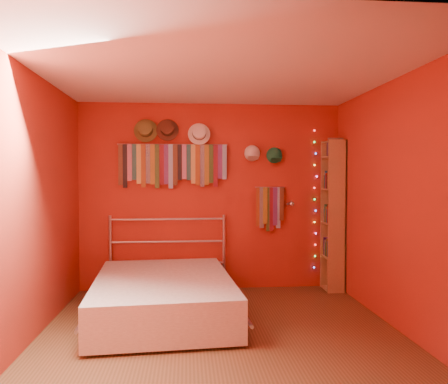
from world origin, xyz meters
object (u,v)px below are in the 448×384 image
object	(u,v)px
reading_lamp	(291,204)
bookshelf	(336,214)
bed	(164,295)
tie_rack	(172,163)

from	to	relation	value
reading_lamp	bookshelf	size ratio (longest dim) A/B	0.14
bookshelf	reading_lamp	bearing A→B (deg)	179.36
bed	reading_lamp	bearing A→B (deg)	26.09
tie_rack	reading_lamp	distance (m)	1.66
reading_lamp	bookshelf	world-z (taller)	bookshelf
bed	bookshelf	bearing A→B (deg)	18.75
bookshelf	bed	bearing A→B (deg)	-157.27
tie_rack	bed	xyz separation A→B (m)	(-0.07, -1.09, -1.46)
reading_lamp	bookshelf	xyz separation A→B (m)	(0.61, -0.01, -0.15)
reading_lamp	bed	bearing A→B (deg)	-149.92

